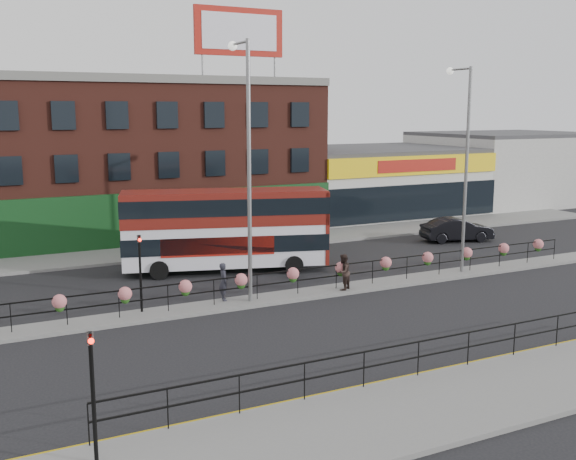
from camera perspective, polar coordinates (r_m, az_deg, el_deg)
name	(u,v)px	position (r m, az deg, el deg)	size (l,w,h in m)	color
ground	(317,294)	(30.96, 2.49, -5.44)	(120.00, 120.00, 0.00)	black
south_pavement	(510,388)	(21.81, 18.31, -12.58)	(60.00, 4.00, 0.15)	slate
north_pavement	(223,246)	(41.56, -5.54, -1.33)	(60.00, 4.00, 0.15)	slate
median	(317,292)	(30.94, 2.49, -5.30)	(60.00, 1.60, 0.15)	slate
yellow_line_inner	(459,365)	(23.39, 14.28, -10.99)	(60.00, 0.10, 0.01)	gold
yellow_line_outer	(463,366)	(23.26, 14.57, -11.12)	(60.00, 0.10, 0.01)	gold
brick_building	(124,157)	(47.32, -13.69, 6.00)	(25.00, 12.21, 10.30)	brown
supermarket	(371,180)	(55.45, 7.05, 4.21)	(15.00, 12.25, 5.30)	silver
warehouse_east	(506,167)	(64.77, 18.01, 5.08)	(14.50, 12.00, 6.30)	#B2B1AD
billboard	(239,32)	(44.70, -4.15, 16.37)	(6.00, 0.29, 4.40)	#A41910
median_railing	(317,272)	(30.70, 2.50, -3.56)	(30.04, 0.56, 1.23)	black
south_railing	(419,350)	(21.57, 10.99, -9.98)	(20.04, 0.05, 1.12)	black
double_decker_bus	(226,222)	(34.86, -5.26, 0.68)	(10.77, 5.34, 4.25)	white
car	(457,230)	(44.42, 14.12, 0.03)	(4.80, 2.66, 1.50)	black
pedestrian_a	(224,282)	(29.35, -5.47, -4.37)	(0.50, 0.67, 1.66)	#24242E
pedestrian_b	(343,272)	(30.99, 4.69, -3.57)	(1.03, 0.97, 1.67)	black
lamp_column_west	(246,149)	(28.52, -3.56, 6.87)	(0.40, 1.94, 11.04)	slate
lamp_column_east	(463,152)	(34.96, 14.63, 6.42)	(0.37, 1.80, 10.28)	slate
traffic_light_south	(92,369)	(16.35, -16.28, -11.22)	(0.15, 0.28, 3.65)	black
traffic_light_median	(140,256)	(27.87, -12.44, -2.20)	(0.15, 0.28, 3.65)	black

